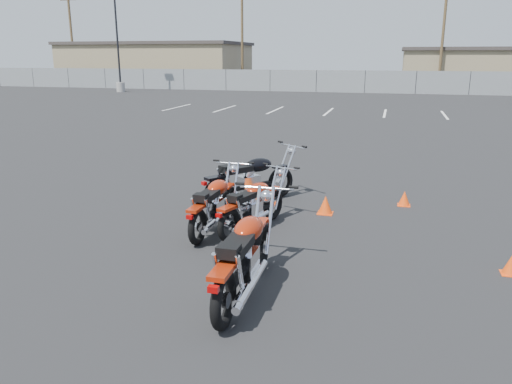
% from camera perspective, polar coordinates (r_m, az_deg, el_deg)
% --- Properties ---
extents(ground, '(120.00, 120.00, 0.00)m').
position_cam_1_polar(ground, '(8.53, -2.37, -5.15)').
color(ground, black).
rests_on(ground, ground).
extents(motorcycle_front_red, '(0.83, 2.15, 1.05)m').
position_cam_1_polar(motorcycle_front_red, '(8.73, -4.76, -1.40)').
color(motorcycle_front_red, black).
rests_on(motorcycle_front_red, ground).
extents(motorcycle_second_black, '(1.79, 2.14, 1.16)m').
position_cam_1_polar(motorcycle_second_black, '(10.24, -0.62, 1.45)').
color(motorcycle_second_black, black).
rests_on(motorcycle_second_black, ground).
extents(motorcycle_third_red, '(1.04, 2.02, 1.00)m').
position_cam_1_polar(motorcycle_third_red, '(8.71, -0.38, -1.54)').
color(motorcycle_third_red, black).
rests_on(motorcycle_third_red, ground).
extents(motorcycle_rear_red, '(0.94, 2.43, 1.19)m').
position_cam_1_polar(motorcycle_rear_red, '(6.34, -1.27, -7.33)').
color(motorcycle_rear_red, black).
rests_on(motorcycle_rear_red, ground).
extents(training_cone_near, '(0.25, 0.25, 0.30)m').
position_cam_1_polar(training_cone_near, '(10.68, 16.59, -0.70)').
color(training_cone_near, '#FF490D').
rests_on(training_cone_near, ground).
extents(training_cone_far, '(0.24, 0.24, 0.28)m').
position_cam_1_polar(training_cone_far, '(7.94, 27.11, -7.42)').
color(training_cone_far, '#FF490D').
rests_on(training_cone_far, ground).
extents(training_cone_extra, '(0.30, 0.30, 0.36)m').
position_cam_1_polar(training_cone_extra, '(9.80, 7.94, -1.45)').
color(training_cone_extra, '#FF490D').
rests_on(training_cone_extra, ground).
extents(light_pole_west, '(0.80, 0.70, 9.21)m').
position_cam_1_polar(light_pole_west, '(44.42, -15.38, 13.98)').
color(light_pole_west, gray).
rests_on(light_pole_west, ground).
extents(chainlink_fence, '(80.06, 0.06, 1.80)m').
position_cam_1_polar(chainlink_fence, '(42.72, 12.34, 12.21)').
color(chainlink_fence, slate).
rests_on(chainlink_fence, ground).
extents(tan_building_west, '(18.40, 10.40, 4.30)m').
position_cam_1_polar(tan_building_west, '(55.31, -11.22, 14.21)').
color(tan_building_west, '#8F7F5C').
rests_on(tan_building_west, ground).
extents(tan_building_east, '(14.40, 9.40, 3.70)m').
position_cam_1_polar(tan_building_east, '(52.16, 24.33, 12.80)').
color(tan_building_east, '#8F7F5C').
rests_on(tan_building_east, ground).
extents(utility_pole_a, '(1.80, 0.24, 9.00)m').
position_cam_1_polar(utility_pole_a, '(56.81, -20.31, 16.16)').
color(utility_pole_a, '#4C3A23').
rests_on(utility_pole_a, ground).
extents(utility_pole_b, '(1.80, 0.24, 9.00)m').
position_cam_1_polar(utility_pole_b, '(49.78, -1.59, 17.30)').
color(utility_pole_b, '#4C3A23').
rests_on(utility_pole_b, ground).
extents(utility_pole_c, '(1.80, 0.24, 9.00)m').
position_cam_1_polar(utility_pole_c, '(46.77, 20.59, 16.51)').
color(utility_pole_c, '#4C3A23').
rests_on(utility_pole_c, ground).
extents(parking_line_stripes, '(15.12, 4.00, 0.01)m').
position_cam_1_polar(parking_line_stripes, '(28.20, 5.23, 9.22)').
color(parking_line_stripes, silver).
rests_on(parking_line_stripes, ground).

